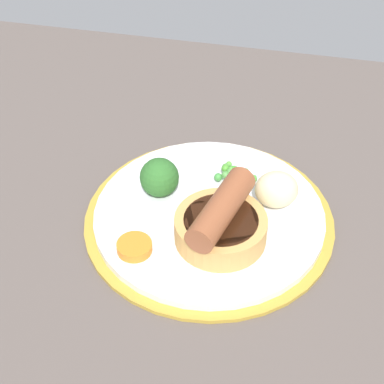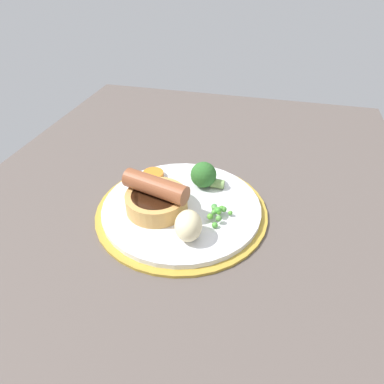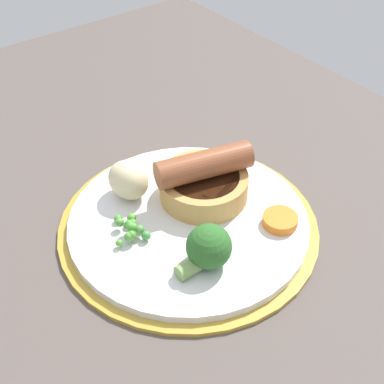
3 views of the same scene
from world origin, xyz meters
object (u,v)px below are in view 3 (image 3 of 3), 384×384
(pea_pile, at_px, (130,227))
(sausage_pudding, at_px, (204,180))
(broccoli_floret_near, at_px, (208,248))
(carrot_slice_0, at_px, (280,220))
(dinner_plate, at_px, (192,225))
(potato_chunk_0, at_px, (128,180))

(pea_pile, bearing_deg, sausage_pudding, -88.36)
(broccoli_floret_near, relative_size, carrot_slice_0, 1.58)
(dinner_plate, xyz_separation_m, carrot_slice_0, (-0.06, -0.07, 0.01))
(pea_pile, xyz_separation_m, potato_chunk_0, (0.05, -0.03, 0.01))
(dinner_plate, distance_m, pea_pile, 0.07)
(dinner_plate, bearing_deg, sausage_pudding, -55.10)
(dinner_plate, relative_size, broccoli_floret_near, 4.74)
(potato_chunk_0, height_order, carrot_slice_0, potato_chunk_0)
(sausage_pudding, bearing_deg, pea_pile, -163.33)
(dinner_plate, xyz_separation_m, pea_pile, (0.02, 0.07, 0.02))
(dinner_plate, relative_size, sausage_pudding, 2.54)
(pea_pile, bearing_deg, dinner_plate, -107.86)
(dinner_plate, bearing_deg, potato_chunk_0, 23.09)
(sausage_pudding, bearing_deg, broccoli_floret_near, -111.09)
(sausage_pudding, relative_size, broccoli_floret_near, 1.86)
(dinner_plate, height_order, carrot_slice_0, carrot_slice_0)
(potato_chunk_0, bearing_deg, carrot_slice_0, -143.21)
(pea_pile, relative_size, carrot_slice_0, 1.40)
(dinner_plate, xyz_separation_m, potato_chunk_0, (0.08, 0.03, 0.03))
(broccoli_floret_near, bearing_deg, carrot_slice_0, -2.22)
(carrot_slice_0, bearing_deg, pea_pile, 58.54)
(broccoli_floret_near, bearing_deg, dinner_plate, 66.01)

